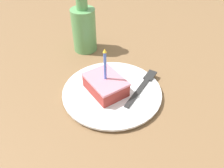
{
  "coord_description": "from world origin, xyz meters",
  "views": [
    {
      "loc": [
        0.26,
        0.37,
        0.4
      ],
      "look_at": [
        0.02,
        0.02,
        0.03
      ],
      "focal_mm": 35.0,
      "sensor_mm": 36.0,
      "label": 1
    }
  ],
  "objects_px": {
    "cake_slice": "(106,84)",
    "fork": "(143,85)",
    "bottle": "(84,28)",
    "plate": "(112,92)"
  },
  "relations": [
    {
      "from": "plate",
      "to": "cake_slice",
      "type": "distance_m",
      "value": 0.03
    },
    {
      "from": "fork",
      "to": "plate",
      "type": "bearing_deg",
      "value": -22.63
    },
    {
      "from": "plate",
      "to": "cake_slice",
      "type": "bearing_deg",
      "value": -25.13
    },
    {
      "from": "cake_slice",
      "to": "bottle",
      "type": "bearing_deg",
      "value": -106.6
    },
    {
      "from": "bottle",
      "to": "plate",
      "type": "bearing_deg",
      "value": 77.24
    },
    {
      "from": "plate",
      "to": "bottle",
      "type": "bearing_deg",
      "value": -102.76
    },
    {
      "from": "bottle",
      "to": "fork",
      "type": "bearing_deg",
      "value": 95.07
    },
    {
      "from": "cake_slice",
      "to": "fork",
      "type": "relative_size",
      "value": 0.8
    },
    {
      "from": "plate",
      "to": "cake_slice",
      "type": "height_order",
      "value": "cake_slice"
    },
    {
      "from": "fork",
      "to": "bottle",
      "type": "distance_m",
      "value": 0.28
    }
  ]
}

